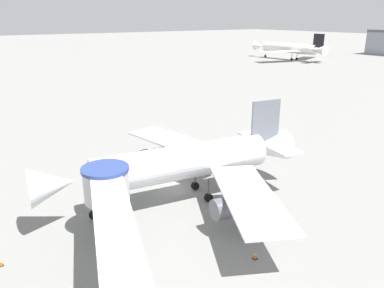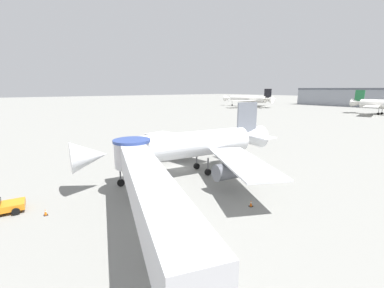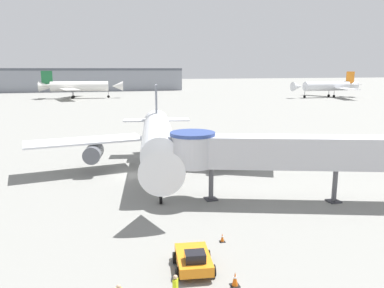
% 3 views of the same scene
% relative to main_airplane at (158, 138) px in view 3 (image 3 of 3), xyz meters
% --- Properties ---
extents(ground_plane, '(800.00, 800.00, 0.00)m').
position_rel_main_airplane_xyz_m(ground_plane, '(-2.97, 0.21, -4.14)').
color(ground_plane, gray).
extents(main_airplane, '(30.59, 27.99, 9.78)m').
position_rel_main_airplane_xyz_m(main_airplane, '(0.00, 0.00, 0.00)').
color(main_airplane, silver).
rests_on(main_airplane, ground_plane).
extents(jet_bridge, '(22.78, 10.22, 6.32)m').
position_rel_main_airplane_xyz_m(jet_bridge, '(9.16, -12.17, 0.49)').
color(jet_bridge, '#B7B7BC').
rests_on(jet_bridge, ground_plane).
extents(pushback_tug_orange, '(2.67, 3.55, 1.49)m').
position_rel_main_airplane_xyz_m(pushback_tug_orange, '(-1.95, -21.52, -3.46)').
color(pushback_tug_orange, orange).
rests_on(pushback_tug_orange, ground_plane).
extents(traffic_cone_apron_front, '(0.50, 0.50, 0.82)m').
position_rel_main_airplane_xyz_m(traffic_cone_apron_front, '(-0.19, -23.76, -3.74)').
color(traffic_cone_apron_front, black).
rests_on(traffic_cone_apron_front, ground_plane).
extents(traffic_cone_starboard_wing, '(0.38, 0.38, 0.64)m').
position_rel_main_airplane_xyz_m(traffic_cone_starboard_wing, '(11.81, -1.59, -3.83)').
color(traffic_cone_starboard_wing, black).
rests_on(traffic_cone_starboard_wing, ground_plane).
extents(traffic_cone_near_nose, '(0.37, 0.37, 0.62)m').
position_rel_main_airplane_xyz_m(traffic_cone_near_nose, '(1.02, -18.46, -3.84)').
color(traffic_cone_near_nose, black).
rests_on(traffic_cone_near_nose, ground_plane).
extents(ground_crew_marshaller, '(0.35, 0.39, 1.75)m').
position_rel_main_airplane_xyz_m(ground_crew_marshaller, '(-3.80, -24.65, -3.12)').
color(ground_crew_marshaller, '#1E2338').
rests_on(ground_crew_marshaller, ground_plane).
extents(background_jet_green_tail, '(33.49, 33.51, 11.13)m').
position_rel_main_airplane_xyz_m(background_jet_green_tail, '(-10.55, 119.80, 0.74)').
color(background_jet_green_tail, white).
rests_on(background_jet_green_tail, ground_plane).
extents(background_jet_orange_tail, '(31.12, 33.79, 10.79)m').
position_rel_main_airplane_xyz_m(background_jet_orange_tail, '(91.11, 96.71, 0.59)').
color(background_jet_orange_tail, silver).
rests_on(background_jet_orange_tail, ground_plane).
extents(terminal_building, '(124.87, 20.41, 12.23)m').
position_rel_main_airplane_xyz_m(terminal_building, '(-17.61, 175.21, 1.99)').
color(terminal_building, gray).
rests_on(terminal_building, ground_plane).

